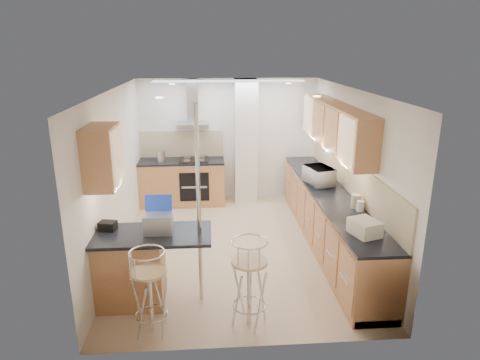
{
  "coord_description": "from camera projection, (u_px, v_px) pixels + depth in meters",
  "views": [
    {
      "loc": [
        -0.39,
        -6.25,
        3.1
      ],
      "look_at": [
        0.09,
        0.2,
        1.07
      ],
      "focal_mm": 32.0,
      "sensor_mm": 36.0,
      "label": 1
    }
  ],
  "objects": [
    {
      "name": "microwave",
      "position": [
        319.0,
        176.0,
        7.03
      ],
      "size": [
        0.49,
        0.61,
        0.29
      ],
      "primitive_type": "imported",
      "rotation": [
        0.0,
        0.0,
        1.85
      ],
      "color": "white",
      "rests_on": "right_counter"
    },
    {
      "name": "jar_a",
      "position": [
        319.0,
        172.0,
        7.45
      ],
      "size": [
        0.13,
        0.13,
        0.16
      ],
      "primitive_type": "cylinder",
      "rotation": [
        0.0,
        0.0,
        0.13
      ],
      "color": "silver",
      "rests_on": "right_counter"
    },
    {
      "name": "peninsula",
      "position": [
        153.0,
        268.0,
        5.3
      ],
      "size": [
        1.47,
        0.72,
        0.94
      ],
      "color": "#AE7745",
      "rests_on": "ground"
    },
    {
      "name": "bar_stool_end",
      "position": [
        249.0,
        283.0,
        4.85
      ],
      "size": [
        0.5,
        0.5,
        1.07
      ],
      "primitive_type": null,
      "rotation": [
        0.0,
        0.0,
        1.41
      ],
      "color": "tan",
      "rests_on": "ground"
    },
    {
      "name": "laptop",
      "position": [
        158.0,
        223.0,
        5.16
      ],
      "size": [
        0.35,
        0.27,
        0.24
      ],
      "primitive_type": "cube",
      "rotation": [
        0.0,
        0.0,
        -0.02
      ],
      "color": "#9B9FA3",
      "rests_on": "peninsula"
    },
    {
      "name": "bread_bin",
      "position": [
        365.0,
        227.0,
        5.15
      ],
      "size": [
        0.38,
        0.43,
        0.19
      ],
      "primitive_type": "cube",
      "rotation": [
        0.0,
        0.0,
        0.32
      ],
      "color": "silver",
      "rests_on": "right_counter"
    },
    {
      "name": "jar_c",
      "position": [
        356.0,
        201.0,
        6.01
      ],
      "size": [
        0.18,
        0.18,
        0.2
      ],
      "primitive_type": "cylinder",
      "rotation": [
        0.0,
        0.0,
        0.31
      ],
      "color": "#ADA68A",
      "rests_on": "right_counter"
    },
    {
      "name": "room_shell",
      "position": [
        254.0,
        148.0,
        6.82
      ],
      "size": [
        3.64,
        4.84,
        2.51
      ],
      "color": "silver",
      "rests_on": "ground"
    },
    {
      "name": "jar_d",
      "position": [
        360.0,
        206.0,
        5.9
      ],
      "size": [
        0.12,
        0.12,
        0.15
      ],
      "primitive_type": "cylinder",
      "rotation": [
        0.0,
        0.0,
        -0.28
      ],
      "color": "white",
      "rests_on": "right_counter"
    },
    {
      "name": "ground",
      "position": [
        236.0,
        247.0,
        6.9
      ],
      "size": [
        4.8,
        4.8,
        0.0
      ],
      "primitive_type": "plane",
      "color": "tan",
      "rests_on": "ground"
    },
    {
      "name": "right_counter",
      "position": [
        328.0,
        218.0,
        6.87
      ],
      "size": [
        0.63,
        4.4,
        0.92
      ],
      "color": "#AE7745",
      "rests_on": "ground"
    },
    {
      "name": "jar_b",
      "position": [
        324.0,
        179.0,
        7.12
      ],
      "size": [
        0.13,
        0.13,
        0.13
      ],
      "primitive_type": "cylinder",
      "rotation": [
        0.0,
        0.0,
        -0.2
      ],
      "color": "silver",
      "rests_on": "right_counter"
    },
    {
      "name": "kettle",
      "position": [
        161.0,
        157.0,
        8.37
      ],
      "size": [
        0.16,
        0.16,
        0.23
      ],
      "primitive_type": "cylinder",
      "color": "#A8AAAD",
      "rests_on": "back_counter"
    },
    {
      "name": "bag",
      "position": [
        108.0,
        226.0,
        5.24
      ],
      "size": [
        0.23,
        0.18,
        0.11
      ],
      "primitive_type": "cube",
      "rotation": [
        0.0,
        0.0,
        -0.2
      ],
      "color": "black",
      "rests_on": "peninsula"
    },
    {
      "name": "bar_stool_near",
      "position": [
        150.0,
        292.0,
        4.71
      ],
      "size": [
        0.53,
        0.53,
        1.02
      ],
      "primitive_type": null,
      "rotation": [
        0.0,
        0.0,
        0.34
      ],
      "color": "tan",
      "rests_on": "ground"
    },
    {
      "name": "back_counter",
      "position": [
        182.0,
        182.0,
        8.7
      ],
      "size": [
        1.7,
        0.63,
        0.92
      ],
      "color": "#AE7745",
      "rests_on": "ground"
    }
  ]
}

